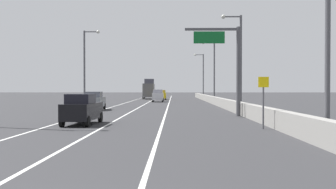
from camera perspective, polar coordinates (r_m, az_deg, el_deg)
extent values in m
plane|color=#2D2D30|center=(69.66, -1.02, -1.03)|extent=(320.00, 320.00, 0.00)
cube|color=silver|center=(61.12, -6.45, -1.30)|extent=(0.16, 130.00, 0.00)
cube|color=silver|center=(60.78, -3.18, -1.31)|extent=(0.16, 130.00, 0.00)
cube|color=silver|center=(60.63, 0.13, -1.32)|extent=(0.16, 130.00, 0.00)
cube|color=gray|center=(46.02, 8.37, -1.34)|extent=(0.60, 120.00, 1.10)
cylinder|color=#47474C|center=(33.71, 10.13, 3.28)|extent=(0.36, 0.36, 7.50)
cube|color=#47474C|center=(33.75, 6.32, 9.34)|extent=(4.50, 0.20, 0.20)
cube|color=#0C5923|center=(33.52, 5.96, 8.19)|extent=(2.60, 0.10, 1.00)
cylinder|color=#4C4C51|center=(23.28, 13.58, -1.93)|extent=(0.10, 0.10, 2.40)
cube|color=yellow|center=(23.22, 13.62, 1.76)|extent=(0.60, 0.04, 0.60)
cylinder|color=#4C4C51|center=(19.17, 22.05, 8.57)|extent=(0.24, 0.24, 9.84)
cylinder|color=#4C4C51|center=(41.34, 10.46, 4.46)|extent=(0.24, 0.24, 9.84)
cube|color=#4C4C51|center=(41.77, 9.23, 11.02)|extent=(1.80, 0.12, 0.12)
sphere|color=beige|center=(41.65, 7.99, 11.05)|extent=(0.44, 0.44, 0.44)
cylinder|color=#4C4C51|center=(64.04, 6.69, 3.20)|extent=(0.24, 0.24, 9.84)
cube|color=#4C4C51|center=(64.32, 5.89, 7.45)|extent=(1.80, 0.12, 0.12)
sphere|color=beige|center=(64.25, 5.09, 7.46)|extent=(0.44, 0.44, 0.44)
cylinder|color=#4C4C51|center=(86.90, 5.11, 2.59)|extent=(0.24, 0.24, 9.84)
cube|color=#4C4C51|center=(87.11, 4.52, 5.73)|extent=(1.80, 0.12, 0.12)
sphere|color=beige|center=(87.06, 3.93, 5.74)|extent=(0.44, 0.44, 0.44)
cylinder|color=#4C4C51|center=(52.65, -11.97, 3.68)|extent=(0.24, 0.24, 9.84)
cube|color=#4C4C51|center=(52.91, -11.03, 8.87)|extent=(1.80, 0.12, 0.12)
sphere|color=beige|center=(52.73, -10.06, 8.90)|extent=(0.44, 0.44, 0.44)
cube|color=black|center=(26.16, -12.25, -2.36)|extent=(1.87, 4.49, 1.04)
cube|color=black|center=(25.70, -12.51, -0.59)|extent=(1.58, 2.05, 0.60)
cylinder|color=black|center=(28.11, -12.85, -3.21)|extent=(0.24, 0.69, 0.68)
cylinder|color=black|center=(27.73, -9.73, -3.25)|extent=(0.24, 0.69, 0.68)
cylinder|color=black|center=(24.73, -15.07, -3.77)|extent=(0.24, 0.69, 0.68)
cylinder|color=black|center=(24.30, -11.55, -3.84)|extent=(0.24, 0.69, 0.68)
cube|color=#B7B7BC|center=(68.19, -1.46, -0.28)|extent=(1.83, 4.08, 1.20)
cube|color=gray|center=(67.77, -1.48, 0.47)|extent=(1.61, 1.84, 0.60)
cylinder|color=black|center=(69.83, -2.09, -0.75)|extent=(0.22, 0.68, 0.68)
cylinder|color=black|center=(69.77, -0.72, -0.75)|extent=(0.22, 0.68, 0.68)
cylinder|color=black|center=(66.67, -2.23, -0.83)|extent=(0.22, 0.68, 0.68)
cylinder|color=black|center=(66.59, -0.80, -0.83)|extent=(0.22, 0.68, 0.68)
cube|color=slate|center=(43.36, -10.57, -1.07)|extent=(2.00, 4.40, 1.05)
cube|color=#4D505A|center=(42.91, -10.66, 0.01)|extent=(1.69, 2.01, 0.60)
cylinder|color=black|center=(45.21, -11.26, -1.66)|extent=(0.25, 0.69, 0.68)
cylinder|color=black|center=(44.95, -9.16, -1.67)|extent=(0.25, 0.69, 0.68)
cylinder|color=black|center=(41.84, -12.07, -1.87)|extent=(0.25, 0.69, 0.68)
cylinder|color=black|center=(41.56, -9.80, -1.88)|extent=(0.25, 0.69, 0.68)
cube|color=gold|center=(80.49, -0.95, -0.15)|extent=(1.96, 4.48, 1.06)
cube|color=olive|center=(80.04, -0.96, 0.43)|extent=(1.68, 2.04, 0.60)
cylinder|color=black|center=(82.28, -1.54, -0.50)|extent=(0.24, 0.69, 0.68)
cylinder|color=black|center=(82.27, -0.36, -0.50)|extent=(0.24, 0.69, 0.68)
cylinder|color=black|center=(78.75, -1.58, -0.56)|extent=(0.24, 0.69, 0.68)
cylinder|color=black|center=(78.74, -0.35, -0.56)|extent=(0.24, 0.69, 0.68)
cube|color=#4C4C51|center=(87.33, -2.77, 0.63)|extent=(2.57, 7.92, 2.87)
cube|color=#3A3A45|center=(89.07, -2.72, 1.91)|extent=(2.15, 1.78, 1.10)
cylinder|color=black|center=(90.63, -3.39, -0.27)|extent=(0.24, 1.00, 1.00)
cylinder|color=black|center=(90.54, -1.98, -0.27)|extent=(0.24, 1.00, 1.00)
cylinder|color=black|center=(84.17, -3.62, -0.36)|extent=(0.24, 1.00, 1.00)
cylinder|color=black|center=(84.07, -2.10, -0.36)|extent=(0.24, 1.00, 1.00)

